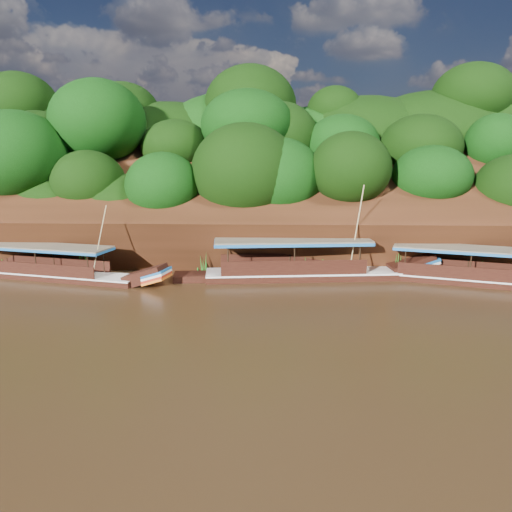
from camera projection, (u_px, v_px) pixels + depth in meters
The scene contains 6 objects.
ground at pixel (288, 317), 26.36m from camera, with size 160.00×160.00×0.00m, color black.
riverbank at pixel (282, 221), 48.17m from camera, with size 120.00×30.06×19.40m.
boat_0 at pixel (494, 277), 32.48m from camera, with size 14.56×6.20×6.45m.
boat_1 at pixel (316, 269), 34.20m from camera, with size 16.03×3.94×6.94m.
boat_2 at pixel (65, 272), 33.90m from camera, with size 14.45×5.07×5.59m.
reeds at pixel (243, 260), 35.58m from camera, with size 49.08×1.83×2.13m.
Camera 1 is at (-0.80, -25.13, 8.72)m, focal length 35.00 mm.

